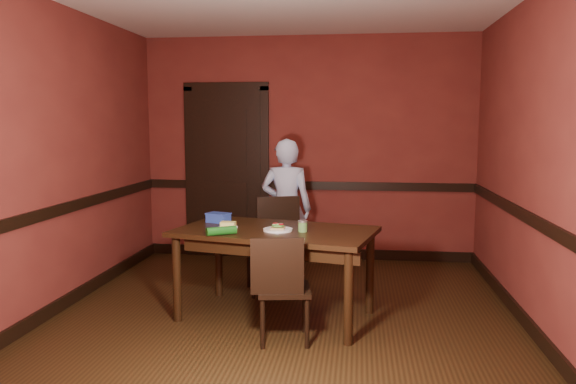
% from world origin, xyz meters
% --- Properties ---
extents(floor, '(4.00, 4.50, 0.01)m').
position_xyz_m(floor, '(0.00, 0.00, 0.00)').
color(floor, black).
rests_on(floor, ground).
extents(wall_back, '(4.00, 0.02, 2.70)m').
position_xyz_m(wall_back, '(0.00, 2.25, 1.35)').
color(wall_back, maroon).
rests_on(wall_back, ground).
extents(wall_front, '(4.00, 0.02, 2.70)m').
position_xyz_m(wall_front, '(0.00, -2.25, 1.35)').
color(wall_front, maroon).
rests_on(wall_front, ground).
extents(wall_left, '(0.02, 4.50, 2.70)m').
position_xyz_m(wall_left, '(-2.00, 0.00, 1.35)').
color(wall_left, maroon).
rests_on(wall_left, ground).
extents(wall_right, '(0.02, 4.50, 2.70)m').
position_xyz_m(wall_right, '(2.00, 0.00, 1.35)').
color(wall_right, maroon).
rests_on(wall_right, ground).
extents(dado_back, '(4.00, 0.03, 0.10)m').
position_xyz_m(dado_back, '(0.00, 2.23, 0.90)').
color(dado_back, black).
rests_on(dado_back, ground).
extents(dado_left, '(0.03, 4.50, 0.10)m').
position_xyz_m(dado_left, '(-1.99, 0.00, 0.90)').
color(dado_left, black).
rests_on(dado_left, ground).
extents(dado_right, '(0.03, 4.50, 0.10)m').
position_xyz_m(dado_right, '(1.99, 0.00, 0.90)').
color(dado_right, black).
rests_on(dado_right, ground).
extents(baseboard_back, '(4.00, 0.03, 0.12)m').
position_xyz_m(baseboard_back, '(0.00, 2.23, 0.06)').
color(baseboard_back, black).
rests_on(baseboard_back, ground).
extents(baseboard_left, '(0.03, 4.50, 0.12)m').
position_xyz_m(baseboard_left, '(-1.99, 0.00, 0.06)').
color(baseboard_left, black).
rests_on(baseboard_left, ground).
extents(baseboard_right, '(0.03, 4.50, 0.12)m').
position_xyz_m(baseboard_right, '(1.99, 0.00, 0.06)').
color(baseboard_right, black).
rests_on(baseboard_right, ground).
extents(door, '(1.05, 0.07, 2.20)m').
position_xyz_m(door, '(-1.00, 2.22, 1.09)').
color(door, black).
rests_on(door, ground).
extents(dining_table, '(1.80, 1.27, 0.77)m').
position_xyz_m(dining_table, '(-0.07, 0.07, 0.38)').
color(dining_table, black).
rests_on(dining_table, floor).
extents(chair_far, '(0.55, 0.55, 0.93)m').
position_xyz_m(chair_far, '(-0.24, 0.78, 0.46)').
color(chair_far, black).
rests_on(chair_far, floor).
extents(chair_near, '(0.45, 0.45, 0.83)m').
position_xyz_m(chair_near, '(0.07, -0.44, 0.42)').
color(chair_near, black).
rests_on(chair_near, floor).
extents(person, '(0.56, 0.38, 1.50)m').
position_xyz_m(person, '(-0.14, 1.35, 0.75)').
color(person, '#B0C4EA').
rests_on(person, floor).
extents(sandwich_plate, '(0.25, 0.25, 0.06)m').
position_xyz_m(sandwich_plate, '(-0.04, 0.00, 0.78)').
color(sandwich_plate, white).
rests_on(sandwich_plate, dining_table).
extents(sauce_jar, '(0.08, 0.08, 0.09)m').
position_xyz_m(sauce_jar, '(0.17, -0.02, 0.81)').
color(sauce_jar, '#53803D').
rests_on(sauce_jar, dining_table).
extents(cheese_saucer, '(0.17, 0.17, 0.05)m').
position_xyz_m(cheese_saucer, '(-0.48, 0.08, 0.79)').
color(cheese_saucer, white).
rests_on(cheese_saucer, dining_table).
extents(food_tub, '(0.24, 0.20, 0.09)m').
position_xyz_m(food_tub, '(-0.63, 0.33, 0.81)').
color(food_tub, '#2B49B6').
rests_on(food_tub, dining_table).
extents(wrapped_veg, '(0.24, 0.19, 0.07)m').
position_xyz_m(wrapped_veg, '(-0.46, -0.24, 0.80)').
color(wrapped_veg, '#134E13').
rests_on(wrapped_veg, dining_table).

